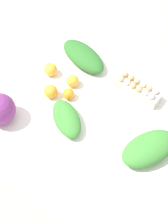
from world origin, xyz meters
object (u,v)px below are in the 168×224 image
egg_carton (137,88)px  orange_3 (69,94)px  cabbage_purple (0,109)px  orange_2 (73,81)px  greens_bunch_chard (149,148)px  orange_0 (51,70)px  orange_1 (51,92)px  greens_bunch_scallion (83,56)px  greens_bunch_beet_tops (67,119)px

egg_carton → orange_3: size_ratio=4.26×
cabbage_purple → orange_2: (0.16, 0.41, -0.05)m
egg_carton → greens_bunch_chard: size_ratio=0.93×
orange_0 → orange_1: orange_0 is taller
greens_bunch_chard → orange_3: greens_bunch_chard is taller
cabbage_purple → orange_0: bearing=89.6°
orange_1 → orange_0: bearing=130.8°
greens_bunch_scallion → orange_2: (0.07, -0.19, -0.01)m
egg_carton → orange_2: 0.37m
orange_2 → orange_3: 0.09m
greens_bunch_beet_tops → orange_2: greens_bunch_beet_tops is taller
greens_bunch_chard → greens_bunch_scallion: size_ratio=0.91×
cabbage_purple → greens_bunch_chard: bearing=21.8°
orange_2 → greens_bunch_scallion: bearing=109.7°
cabbage_purple → greens_bunch_scallion: (0.09, 0.59, -0.04)m
greens_bunch_chard → orange_1: bearing=-178.3°
egg_carton → orange_1: (-0.37, -0.31, -0.00)m
greens_bunch_chard → cabbage_purple: bearing=-158.2°
orange_3 → greens_bunch_chard: bearing=-3.4°
egg_carton → orange_2: bearing=-150.9°
cabbage_purple → orange_3: bearing=58.7°
orange_1 → egg_carton: bearing=39.7°
greens_bunch_beet_tops → greens_bunch_scallion: bearing=116.3°
egg_carton → orange_2: size_ratio=3.83×
egg_carton → greens_bunch_beet_tops: (-0.19, -0.39, -0.00)m
egg_carton → greens_bunch_scallion: bearing=178.9°
orange_0 → greens_bunch_scallion: bearing=66.4°
orange_2 → orange_1: bearing=-109.3°
greens_bunch_scallion → orange_0: 0.22m
cabbage_purple → orange_3: (0.20, 0.32, -0.05)m
greens_bunch_chard → egg_carton: bearing=130.3°
greens_bunch_scallion → orange_2: bearing=-70.3°
greens_bunch_chard → orange_2: bearing=168.4°
egg_carton → orange_3: egg_carton is taller
orange_2 → orange_3: size_ratio=1.11×
greens_bunch_scallion → orange_3: greens_bunch_scallion is taller
greens_bunch_scallion → orange_2: greens_bunch_scallion is taller
cabbage_purple → greens_bunch_beet_tops: size_ratio=0.68×
orange_0 → orange_3: (0.19, -0.07, -0.01)m
orange_0 → orange_2: size_ratio=1.08×
orange_1 → greens_bunch_scallion: bearing=93.4°
egg_carton → orange_0: egg_carton is taller
egg_carton → greens_bunch_scallion: 0.39m
orange_1 → orange_2: orange_1 is taller
egg_carton → orange_0: 0.51m
egg_carton → orange_1: egg_carton is taller
greens_bunch_beet_tops → greens_bunch_chard: bearing=13.6°
cabbage_purple → egg_carton: cabbage_purple is taller
cabbage_purple → orange_1: size_ratio=2.16×
greens_bunch_beet_tops → orange_3: bearing=125.2°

